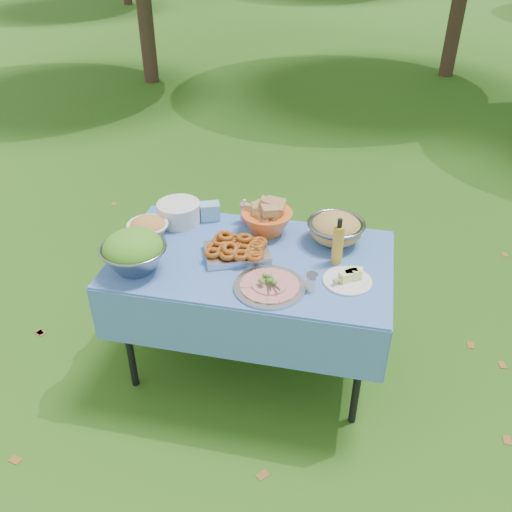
{
  "coord_description": "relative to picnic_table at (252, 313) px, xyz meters",
  "views": [
    {
      "loc": [
        0.53,
        -2.32,
        2.35
      ],
      "look_at": [
        0.02,
        0.0,
        0.77
      ],
      "focal_mm": 38.0,
      "sensor_mm": 36.0,
      "label": 1
    }
  ],
  "objects": [
    {
      "name": "pasta_bowl_steel",
      "position": [
        0.41,
        0.25,
        0.46
      ],
      "size": [
        0.39,
        0.39,
        0.17
      ],
      "primitive_type": null,
      "rotation": [
        0.0,
        0.0,
        0.32
      ],
      "color": "gray",
      "rests_on": "picnic_table"
    },
    {
      "name": "ground",
      "position": [
        0.0,
        0.0,
        -0.38
      ],
      "size": [
        80.0,
        80.0,
        0.0
      ],
      "primitive_type": "plane",
      "color": "#17370A",
      "rests_on": "ground"
    },
    {
      "name": "sanitizer_bottle",
      "position": [
        -0.12,
        0.36,
        0.45
      ],
      "size": [
        0.06,
        0.06,
        0.14
      ],
      "primitive_type": "cylinder",
      "rotation": [
        0.0,
        0.0,
        -0.26
      ],
      "color": "#CD7791",
      "rests_on": "picnic_table"
    },
    {
      "name": "pasta_bowl_white",
      "position": [
        -0.61,
        0.08,
        0.44
      ],
      "size": [
        0.25,
        0.25,
        0.12
      ],
      "primitive_type": null,
      "rotation": [
        0.0,
        0.0,
        -0.14
      ],
      "color": "white",
      "rests_on": "picnic_table"
    },
    {
      "name": "oil_bottle",
      "position": [
        0.44,
        0.05,
        0.51
      ],
      "size": [
        0.08,
        0.08,
        0.26
      ],
      "primitive_type": "cylinder",
      "rotation": [
        0.0,
        0.0,
        0.43
      ],
      "color": "gold",
      "rests_on": "picnic_table"
    },
    {
      "name": "cheese_plate",
      "position": [
        0.51,
        -0.11,
        0.41
      ],
      "size": [
        0.28,
        0.28,
        0.07
      ],
      "primitive_type": "cylinder",
      "rotation": [
        0.0,
        0.0,
        0.19
      ],
      "color": "white",
      "rests_on": "picnic_table"
    },
    {
      "name": "picnic_table",
      "position": [
        0.0,
        0.0,
        0.0
      ],
      "size": [
        1.46,
        0.86,
        0.76
      ],
      "primitive_type": "cube",
      "color": "#83C3FC",
      "rests_on": "ground"
    },
    {
      "name": "bread_bowl",
      "position": [
        0.03,
        0.28,
        0.48
      ],
      "size": [
        0.34,
        0.34,
        0.19
      ],
      "primitive_type": null,
      "rotation": [
        0.0,
        0.0,
        -0.2
      ],
      "color": "orange",
      "rests_on": "picnic_table"
    },
    {
      "name": "salad_bowl",
      "position": [
        -0.55,
        -0.23,
        0.49
      ],
      "size": [
        0.39,
        0.39,
        0.22
      ],
      "primitive_type": null,
      "rotation": [
        0.0,
        0.0,
        -0.21
      ],
      "color": "gray",
      "rests_on": "picnic_table"
    },
    {
      "name": "shaker",
      "position": [
        0.34,
        -0.21,
        0.43
      ],
      "size": [
        0.07,
        0.07,
        0.09
      ],
      "primitive_type": "cylinder",
      "rotation": [
        0.0,
        0.0,
        -0.21
      ],
      "color": "silver",
      "rests_on": "picnic_table"
    },
    {
      "name": "charcuterie_platter",
      "position": [
        0.14,
        -0.24,
        0.42
      ],
      "size": [
        0.39,
        0.39,
        0.08
      ],
      "primitive_type": "cylinder",
      "rotation": [
        0.0,
        0.0,
        -0.09
      ],
      "color": "#B1B4B8",
      "rests_on": "picnic_table"
    },
    {
      "name": "plate_stack",
      "position": [
        -0.5,
        0.28,
        0.44
      ],
      "size": [
        0.32,
        0.32,
        0.12
      ],
      "primitive_type": "cylinder",
      "rotation": [
        0.0,
        0.0,
        0.36
      ],
      "color": "white",
      "rests_on": "picnic_table"
    },
    {
      "name": "fried_tray",
      "position": [
        -0.08,
        -0.0,
        0.42
      ],
      "size": [
        0.4,
        0.35,
        0.08
      ],
      "primitive_type": "cube",
      "rotation": [
        0.0,
        0.0,
        0.39
      ],
      "color": "#B9BABE",
      "rests_on": "picnic_table"
    },
    {
      "name": "wipes_box",
      "position": [
        -0.33,
        0.35,
        0.43
      ],
      "size": [
        0.13,
        0.12,
        0.1
      ],
      "primitive_type": "cube",
      "rotation": [
        0.0,
        0.0,
        0.37
      ],
      "color": "#87C1E1",
      "rests_on": "picnic_table"
    }
  ]
}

